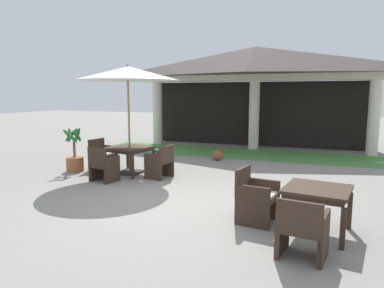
# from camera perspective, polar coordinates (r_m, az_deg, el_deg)

# --- Properties ---
(ground_plane) EXTENTS (60.00, 60.00, 0.00)m
(ground_plane) POSITION_cam_1_polar(r_m,az_deg,el_deg) (6.88, -2.51, -9.90)
(ground_plane) COLOR gray
(background_pavilion) EXTENTS (9.48, 2.79, 3.88)m
(background_pavilion) POSITION_cam_1_polar(r_m,az_deg,el_deg) (13.93, 10.26, 11.75)
(background_pavilion) COLOR beige
(background_pavilion) RESTS_ON ground
(lawn_strip) EXTENTS (11.28, 2.31, 0.01)m
(lawn_strip) POSITION_cam_1_polar(r_m,az_deg,el_deg) (12.71, 8.75, -1.57)
(lawn_strip) COLOR #47843D
(lawn_strip) RESTS_ON ground
(patio_table_near_foreground) EXTENTS (1.06, 1.06, 0.72)m
(patio_table_near_foreground) POSITION_cam_1_polar(r_m,az_deg,el_deg) (5.73, 19.57, -7.61)
(patio_table_near_foreground) COLOR #38281E
(patio_table_near_foreground) RESTS_ON ground
(patio_chair_near_foreground_west) EXTENTS (0.67, 0.68, 0.91)m
(patio_chair_near_foreground_west) POSITION_cam_1_polar(r_m,az_deg,el_deg) (6.02, 10.23, -8.49)
(patio_chair_near_foreground_west) COLOR #38281E
(patio_chair_near_foreground_west) RESTS_ON ground
(patio_chair_near_foreground_south) EXTENTS (0.66, 0.61, 0.82)m
(patio_chair_near_foreground_south) POSITION_cam_1_polar(r_m,az_deg,el_deg) (4.90, 17.38, -13.00)
(patio_chair_near_foreground_south) COLOR #38281E
(patio_chair_near_foreground_south) RESTS_ON ground
(patio_table_mid_left) EXTENTS (1.14, 1.14, 0.73)m
(patio_table_mid_left) POSITION_cam_1_polar(r_m,az_deg,el_deg) (9.54, -10.04, -1.00)
(patio_table_mid_left) COLOR #38281E
(patio_table_mid_left) RESTS_ON ground
(patio_umbrella_mid_left) EXTENTS (2.72, 2.72, 2.89)m
(patio_umbrella_mid_left) POSITION_cam_1_polar(r_m,az_deg,el_deg) (9.44, -10.35, 11.03)
(patio_umbrella_mid_left) COLOR #2D2D2D
(patio_umbrella_mid_left) RESTS_ON ground
(patio_chair_mid_left_west) EXTENTS (0.65, 0.68, 0.86)m
(patio_chair_mid_left_west) POSITION_cam_1_polar(r_m,az_deg,el_deg) (10.25, -14.29, -1.80)
(patio_chair_mid_left_west) COLOR #38281E
(patio_chair_mid_left_west) RESTS_ON ground
(patio_chair_mid_left_east) EXTENTS (0.60, 0.68, 0.84)m
(patio_chair_mid_left_east) POSITION_cam_1_polar(r_m,az_deg,el_deg) (8.98, -5.14, -2.94)
(patio_chair_mid_left_east) COLOR #38281E
(patio_chair_mid_left_east) RESTS_ON ground
(patio_chair_mid_left_south) EXTENTS (0.65, 0.59, 0.86)m
(patio_chair_mid_left_south) POSITION_cam_1_polar(r_m,az_deg,el_deg) (8.86, -14.18, -3.38)
(patio_chair_mid_left_south) COLOR #38281E
(patio_chair_mid_left_south) RESTS_ON ground
(potted_palm_left_edge) EXTENTS (0.57, 0.58, 1.23)m
(potted_palm_left_edge) POSITION_cam_1_polar(r_m,az_deg,el_deg) (10.26, -18.46, -2.16)
(potted_palm_left_edge) COLOR #995638
(potted_palm_left_edge) RESTS_ON ground
(terracotta_urn) EXTENTS (0.35, 0.35, 0.42)m
(terracotta_urn) POSITION_cam_1_polar(r_m,az_deg,el_deg) (11.35, 4.17, -1.79)
(terracotta_urn) COLOR brown
(terracotta_urn) RESTS_ON ground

